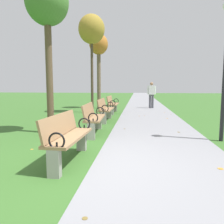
{
  "coord_description": "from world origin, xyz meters",
  "views": [
    {
      "loc": [
        0.8,
        -3.81,
        1.42
      ],
      "look_at": [
        -0.05,
        3.47,
        0.55
      ],
      "focal_mm": 35.56,
      "sensor_mm": 36.0,
      "label": 1
    }
  ],
  "objects_px": {
    "park_bench_1": "(67,136)",
    "pedestrian_walking": "(151,94)",
    "park_bench_3": "(105,109)",
    "park_bench_2": "(93,118)",
    "tree_3": "(99,48)",
    "tree_2": "(92,30)",
    "park_bench_4": "(112,104)",
    "tree_1": "(47,6)"
  },
  "relations": [
    {
      "from": "park_bench_3",
      "to": "tree_1",
      "type": "height_order",
      "value": "tree_1"
    },
    {
      "from": "park_bench_2",
      "to": "park_bench_4",
      "type": "bearing_deg",
      "value": 90.0
    },
    {
      "from": "park_bench_2",
      "to": "pedestrian_walking",
      "type": "relative_size",
      "value": 1.0
    },
    {
      "from": "park_bench_2",
      "to": "tree_1",
      "type": "distance_m",
      "value": 3.44
    },
    {
      "from": "park_bench_2",
      "to": "park_bench_3",
      "type": "relative_size",
      "value": 1.01
    },
    {
      "from": "park_bench_3",
      "to": "park_bench_4",
      "type": "xyz_separation_m",
      "value": [
        0.0,
        2.56,
        0.0
      ]
    },
    {
      "from": "park_bench_3",
      "to": "tree_1",
      "type": "relative_size",
      "value": 0.36
    },
    {
      "from": "park_bench_3",
      "to": "tree_3",
      "type": "bearing_deg",
      "value": 102.71
    },
    {
      "from": "park_bench_3",
      "to": "tree_3",
      "type": "height_order",
      "value": "tree_3"
    },
    {
      "from": "park_bench_2",
      "to": "tree_1",
      "type": "relative_size",
      "value": 0.36
    },
    {
      "from": "tree_1",
      "to": "tree_2",
      "type": "xyz_separation_m",
      "value": [
        0.22,
        5.13,
        0.55
      ]
    },
    {
      "from": "park_bench_4",
      "to": "tree_3",
      "type": "distance_m",
      "value": 4.22
    },
    {
      "from": "park_bench_2",
      "to": "park_bench_4",
      "type": "relative_size",
      "value": 1.01
    },
    {
      "from": "park_bench_3",
      "to": "park_bench_2",
      "type": "bearing_deg",
      "value": -90.0
    },
    {
      "from": "park_bench_4",
      "to": "tree_2",
      "type": "height_order",
      "value": "tree_2"
    },
    {
      "from": "park_bench_4",
      "to": "tree_1",
      "type": "height_order",
      "value": "tree_1"
    },
    {
      "from": "park_bench_1",
      "to": "tree_2",
      "type": "xyz_separation_m",
      "value": [
        -1.08,
        7.54,
        3.73
      ]
    },
    {
      "from": "park_bench_4",
      "to": "pedestrian_walking",
      "type": "height_order",
      "value": "pedestrian_walking"
    },
    {
      "from": "park_bench_2",
      "to": "tree_2",
      "type": "bearing_deg",
      "value": 101.95
    },
    {
      "from": "park_bench_3",
      "to": "park_bench_4",
      "type": "relative_size",
      "value": 1.0
    },
    {
      "from": "park_bench_3",
      "to": "tree_2",
      "type": "relative_size",
      "value": 0.32
    },
    {
      "from": "tree_1",
      "to": "tree_2",
      "type": "relative_size",
      "value": 0.89
    },
    {
      "from": "tree_2",
      "to": "pedestrian_walking",
      "type": "height_order",
      "value": "tree_2"
    },
    {
      "from": "park_bench_1",
      "to": "tree_2",
      "type": "bearing_deg",
      "value": 98.15
    },
    {
      "from": "park_bench_4",
      "to": "park_bench_2",
      "type": "bearing_deg",
      "value": -90.0
    },
    {
      "from": "park_bench_2",
      "to": "tree_3",
      "type": "xyz_separation_m",
      "value": [
        -1.13,
        7.42,
        3.24
      ]
    },
    {
      "from": "park_bench_1",
      "to": "park_bench_2",
      "type": "xyz_separation_m",
      "value": [
        0.0,
        2.44,
        0.0
      ]
    },
    {
      "from": "park_bench_3",
      "to": "tree_3",
      "type": "xyz_separation_m",
      "value": [
        -1.13,
        5.01,
        3.24
      ]
    },
    {
      "from": "tree_2",
      "to": "tree_3",
      "type": "relative_size",
      "value": 1.09
    },
    {
      "from": "park_bench_1",
      "to": "tree_1",
      "type": "bearing_deg",
      "value": 118.23
    },
    {
      "from": "park_bench_2",
      "to": "pedestrian_walking",
      "type": "distance_m",
      "value": 8.03
    },
    {
      "from": "park_bench_4",
      "to": "tree_1",
      "type": "xyz_separation_m",
      "value": [
        -1.3,
        -4.99,
        3.19
      ]
    },
    {
      "from": "park_bench_2",
      "to": "park_bench_4",
      "type": "distance_m",
      "value": 4.96
    },
    {
      "from": "pedestrian_walking",
      "to": "park_bench_4",
      "type": "bearing_deg",
      "value": -127.93
    },
    {
      "from": "park_bench_3",
      "to": "tree_2",
      "type": "bearing_deg",
      "value": 111.86
    },
    {
      "from": "park_bench_1",
      "to": "pedestrian_walking",
      "type": "xyz_separation_m",
      "value": [
        2.15,
        10.17,
        0.44
      ]
    },
    {
      "from": "tree_1",
      "to": "tree_3",
      "type": "bearing_deg",
      "value": 88.73
    },
    {
      "from": "park_bench_1",
      "to": "tree_2",
      "type": "relative_size",
      "value": 0.32
    },
    {
      "from": "park_bench_4",
      "to": "pedestrian_walking",
      "type": "bearing_deg",
      "value": 52.07
    },
    {
      "from": "tree_1",
      "to": "pedestrian_walking",
      "type": "relative_size",
      "value": 2.76
    },
    {
      "from": "park_bench_3",
      "to": "tree_3",
      "type": "distance_m",
      "value": 6.07
    },
    {
      "from": "pedestrian_walking",
      "to": "park_bench_3",
      "type": "bearing_deg",
      "value": -112.02
    }
  ]
}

